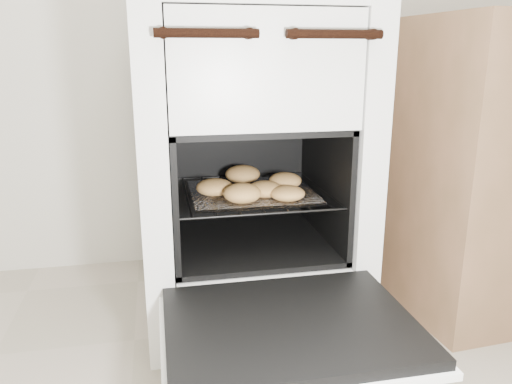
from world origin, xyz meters
TOP-DOWN VIEW (x-y plane):
  - stove at (-0.01, 1.19)m, footprint 0.56×0.62m
  - oven_door at (-0.01, 0.72)m, footprint 0.50×0.39m
  - oven_rack at (-0.01, 1.13)m, footprint 0.41×0.39m
  - foil_sheet at (-0.01, 1.11)m, footprint 0.32×0.28m
  - baked_rolls at (-0.01, 1.10)m, footprint 0.31×0.31m

SIDE VIEW (x-z plane):
  - oven_door at x=-0.01m, z-range 0.17..0.20m
  - oven_rack at x=-0.01m, z-range 0.35..0.35m
  - foil_sheet at x=-0.01m, z-range 0.35..0.36m
  - baked_rolls at x=-0.01m, z-range 0.36..0.41m
  - stove at x=-0.01m, z-range -0.01..0.85m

